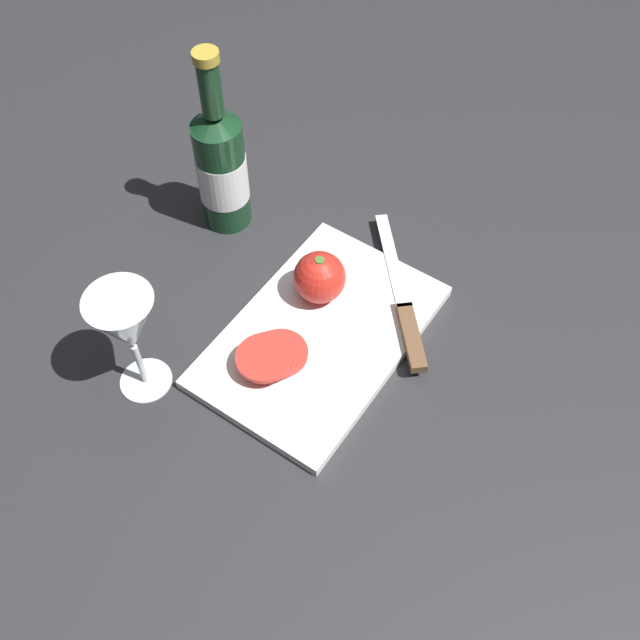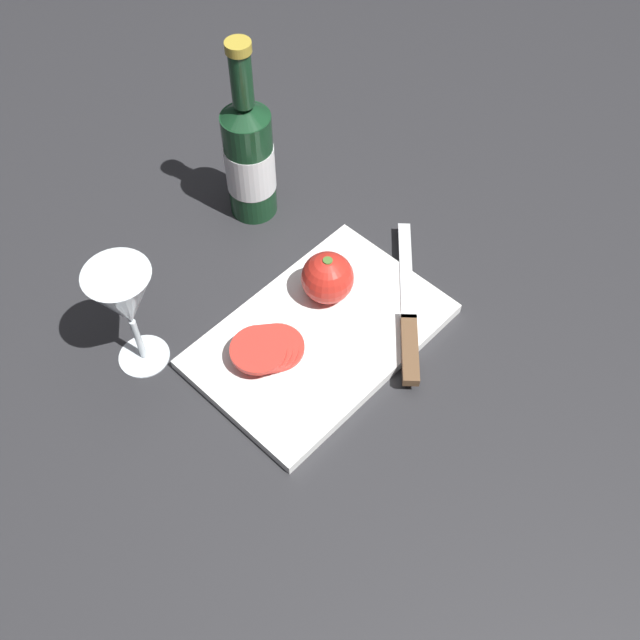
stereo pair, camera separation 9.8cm
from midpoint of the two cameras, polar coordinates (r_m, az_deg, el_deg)
ground_plane at (r=1.11m, az=-1.91°, el=2.04°), size 3.00×3.00×0.00m
cutting_board at (r=1.06m, az=-2.64°, el=-1.39°), size 0.35×0.23×0.02m
wine_bottle at (r=1.15m, az=-9.99°, el=11.28°), size 0.08×0.08×0.30m
wine_glass at (r=0.96m, az=-17.35°, el=-0.71°), size 0.09×0.09×0.18m
whole_tomato at (r=1.06m, az=-2.56°, el=3.05°), size 0.08×0.08×0.08m
knife at (r=1.05m, az=4.08°, el=-0.30°), size 0.23×0.21×0.01m
tomato_slice_stack_near at (r=1.02m, az=-6.40°, el=-2.88°), size 0.11×0.08×0.03m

